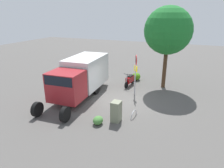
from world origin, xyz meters
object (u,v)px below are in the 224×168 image
at_px(stop_sign, 136,69).
at_px(bike_rack_hoop, 134,117).
at_px(street_tree, 168,31).
at_px(box_truck_near, 81,75).
at_px(motorcycle, 130,80).
at_px(utility_cabinet, 116,111).

bearing_deg(stop_sign, bike_rack_hoop, 15.70).
bearing_deg(street_tree, bike_rack_hoop, -7.68).
distance_m(box_truck_near, street_tree, 7.42).
bearing_deg(street_tree, box_truck_near, -52.95).
height_order(motorcycle, bike_rack_hoop, motorcycle).
bearing_deg(street_tree, stop_sign, -34.44).
bearing_deg(box_truck_near, stop_sign, 109.53).
xyz_separation_m(motorcycle, bike_rack_hoop, (5.04, 1.88, -0.52)).
xyz_separation_m(box_truck_near, motorcycle, (-3.31, 2.74, -1.02)).
distance_m(box_truck_near, utility_cabinet, 4.71).
xyz_separation_m(street_tree, utility_cabinet, (6.67, -1.58, -3.96)).
bearing_deg(bike_rack_hoop, utility_cabinet, -43.12).
bearing_deg(motorcycle, bike_rack_hoop, 26.86).
bearing_deg(bike_rack_hoop, motorcycle, -159.57).
relative_size(box_truck_near, street_tree, 1.14).
xyz_separation_m(box_truck_near, stop_sign, (-1.58, 3.69, 0.50)).
bearing_deg(box_truck_near, motorcycle, 136.69).
distance_m(motorcycle, bike_rack_hoop, 5.41).
distance_m(motorcycle, street_tree, 4.90).
bearing_deg(bike_rack_hoop, street_tree, 172.32).
xyz_separation_m(street_tree, bike_rack_hoop, (5.82, -0.78, -4.56)).
height_order(utility_cabinet, bike_rack_hoop, utility_cabinet).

